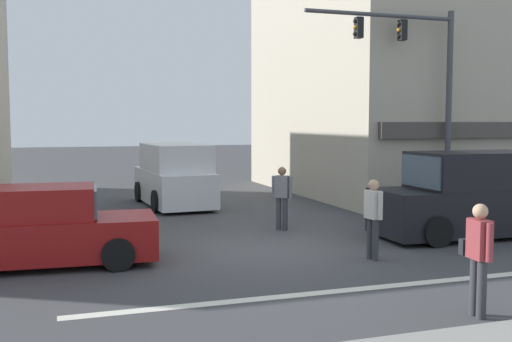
{
  "coord_description": "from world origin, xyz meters",
  "views": [
    {
      "loc": [
        -4.45,
        -12.43,
        2.84
      ],
      "look_at": [
        0.38,
        2.0,
        1.6
      ],
      "focal_mm": 42.0,
      "sensor_mm": 36.0,
      "label": 1
    }
  ],
  "objects": [
    {
      "name": "ground_plane",
      "position": [
        0.0,
        0.0,
        0.0
      ],
      "size": [
        120.0,
        120.0,
        0.0
      ],
      "primitive_type": "plane",
      "color": "#3D3D3F"
    },
    {
      "name": "lane_marking_stripe",
      "position": [
        0.0,
        -3.5,
        0.0
      ],
      "size": [
        9.0,
        0.24,
        0.01
      ],
      "primitive_type": "cube",
      "color": "silver",
      "rests_on": "ground"
    },
    {
      "name": "building_right_corner",
      "position": [
        10.83,
        9.28,
        4.89
      ],
      "size": [
        12.68,
        11.61,
        9.78
      ],
      "color": "#B7AD99",
      "rests_on": "ground"
    },
    {
      "name": "street_tree",
      "position": [
        6.67,
        6.81,
        3.49
      ],
      "size": [
        2.93,
        2.93,
        4.98
      ],
      "color": "#4C3823",
      "rests_on": "ground"
    },
    {
      "name": "utility_pole_far_right",
      "position": [
        8.72,
        9.75,
        4.35
      ],
      "size": [
        1.4,
        0.22,
        8.4
      ],
      "color": "brown",
      "rests_on": "ground"
    },
    {
      "name": "traffic_light_mast",
      "position": [
        6.03,
        3.17,
        4.18
      ],
      "size": [
        4.89,
        0.24,
        6.2
      ],
      "color": "#47474C",
      "rests_on": "ground"
    },
    {
      "name": "van_crossing_leftbound",
      "position": [
        5.28,
        -0.14,
        1.01
      ],
      "size": [
        4.65,
        2.14,
        2.11
      ],
      "color": "black",
      "rests_on": "ground"
    },
    {
      "name": "sedan_parked_curbside",
      "position": [
        -4.61,
        -0.02,
        0.71
      ],
      "size": [
        4.19,
        2.07,
        1.58
      ],
      "color": "maroon",
      "rests_on": "ground"
    },
    {
      "name": "van_crossing_center",
      "position": [
        -0.67,
        7.62,
        1.01
      ],
      "size": [
        2.24,
        4.7,
        2.11
      ],
      "color": "silver",
      "rests_on": "ground"
    },
    {
      "name": "pedestrian_foreground_with_bag",
      "position": [
        1.34,
        -5.33,
        0.95
      ],
      "size": [
        0.34,
        0.67,
        1.67
      ],
      "color": "#333338",
      "rests_on": "ground"
    },
    {
      "name": "pedestrian_mid_crossing",
      "position": [
        1.72,
        -1.62,
        0.95
      ],
      "size": [
        0.26,
        0.57,
        1.67
      ],
      "color": "#333338",
      "rests_on": "ground"
    },
    {
      "name": "pedestrian_far_side",
      "position": [
        1.17,
        2.2,
        0.95
      ],
      "size": [
        0.45,
        0.4,
        1.67
      ],
      "color": "#333338",
      "rests_on": "ground"
    }
  ]
}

